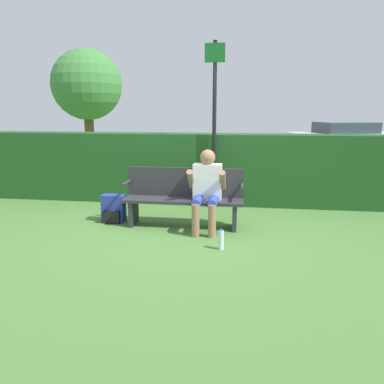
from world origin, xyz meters
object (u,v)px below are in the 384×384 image
Objects in this scene: person_seated at (207,186)px; signpost at (214,117)px; park_bench at (184,196)px; tree at (87,85)px; backpack at (113,209)px; parked_car at (344,138)px; water_bottle at (221,240)px.

signpost is at bearing 90.37° from person_seated.
signpost reaches higher than park_bench.
person_seated is 7.47m from tree.
tree reaches higher than backpack.
tree is at bearing 115.98° from backpack.
parked_car is (4.52, 9.44, -1.02)m from signpost.
person_seated is 1.60m from signpost.
park_bench reaches higher than water_bottle.
tree is at bearing 126.06° from person_seated.
tree is (-4.27, 5.86, 1.80)m from person_seated.
park_bench is 11.66m from parked_car.
water_bottle is (0.63, -0.94, -0.33)m from park_bench.
person_seated is (0.36, -0.13, 0.19)m from park_bench.
backpack is 2.02m from water_bottle.
parked_car is 1.35× the size of tree.
signpost is at bearing -132.22° from parked_car.
backpack is 0.12× the size of tree.
park_bench is 7.22m from tree.
person_seated is 11.63m from parked_car.
parked_car is (4.24, 11.53, 0.47)m from water_bottle.
backpack is at bearing -143.32° from signpost.
tree is (-4.26, 4.59, 0.83)m from signpost.
parked_car reaches higher than backpack.
tree is (-3.91, 5.73, 2.00)m from park_bench.
water_bottle is 8.39m from tree.
person_seated is at bearing -129.48° from parked_car.
backpack is 12.14m from parked_car.
tree is (-4.54, 6.67, 2.32)m from water_bottle.
tree is at bearing -167.69° from parked_car.
water_bottle is 0.08× the size of tree.
backpack is (-1.49, 0.17, -0.44)m from person_seated.
water_bottle is 0.06× the size of parked_car.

